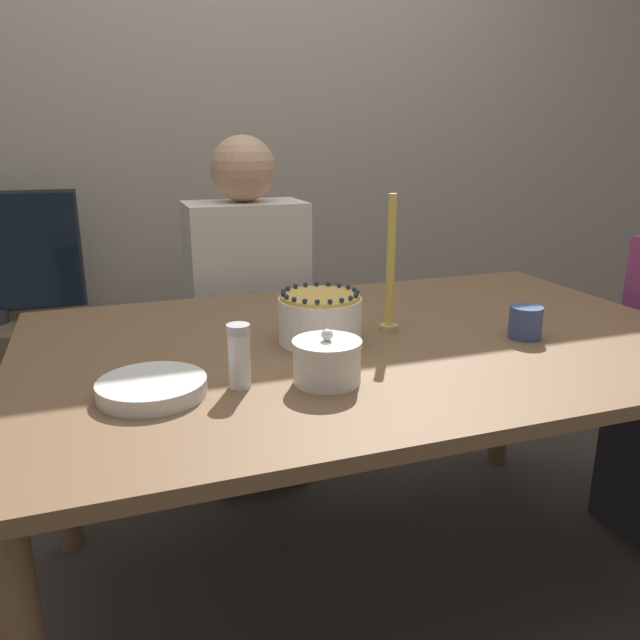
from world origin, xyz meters
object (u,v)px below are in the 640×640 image
person_man_blue_shirt (249,335)px  sugar_shaker (239,356)px  sugar_bowl (327,361)px  cake (320,318)px  candle (390,275)px

person_man_blue_shirt → sugar_shaker: bearing=76.0°
sugar_bowl → sugar_shaker: bearing=168.5°
sugar_bowl → person_man_blue_shirt: 1.01m
sugar_bowl → cake: bearing=73.4°
cake → person_man_blue_shirt: (-0.01, 0.72, -0.26)m
person_man_blue_shirt → cake: bearing=91.0°
candle → cake: bearing=-174.7°
cake → sugar_bowl: size_ratio=1.42×
candle → person_man_blue_shirt: 0.82m
sugar_shaker → candle: (0.44, 0.23, 0.08)m
sugar_bowl → sugar_shaker: sugar_shaker is taller
sugar_shaker → person_man_blue_shirt: size_ratio=0.11×
sugar_shaker → sugar_bowl: bearing=-11.5°
cake → candle: size_ratio=0.58×
cake → sugar_bowl: cake is taller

